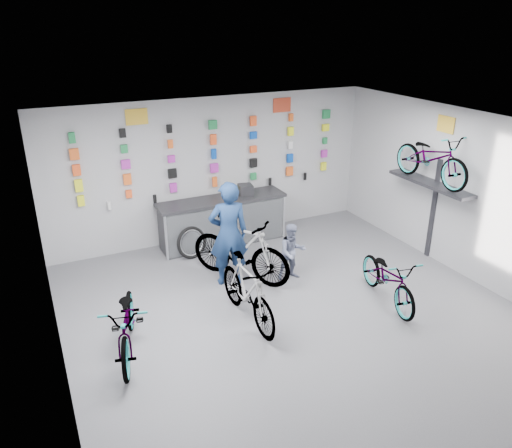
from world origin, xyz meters
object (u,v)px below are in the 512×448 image
bike_left (128,323)px  clerk (229,234)px  bike_service (240,249)px  bike_center (247,291)px  counter (223,222)px  bike_right (389,278)px  customer (292,252)px

bike_left → clerk: size_ratio=0.95×
bike_left → bike_service: bike_service is taller
bike_center → bike_service: bike_service is taller
counter → clerk: (-0.53, -1.62, 0.47)m
bike_service → bike_left: bearing=173.6°
bike_left → bike_center: 1.85m
bike_left → bike_right: 4.24m
clerk → counter: bearing=-96.2°
bike_left → customer: 3.28m
bike_center → clerk: clerk is taller
counter → clerk: size_ratio=1.41×
bike_right → customer: (-1.05, 1.40, 0.09)m
bike_service → clerk: bearing=150.0°
bike_center → bike_service: 1.36m
counter → bike_left: size_ratio=1.50×
bike_center → bike_right: bearing=-13.7°
clerk → customer: bearing=173.6°
bike_center → bike_right: 2.41m
counter → bike_center: 2.98m
bike_left → bike_center: size_ratio=1.02×
bike_left → bike_service: (2.30, 1.28, 0.13)m
customer → bike_left: bearing=-156.0°
bike_right → bike_service: bike_service is taller
customer → bike_service: bearing=164.2°
bike_service → bike_right: bearing=-78.4°
bike_left → bike_service: size_ratio=0.90×
counter → bike_center: bike_center is taller
counter → customer: (0.55, -1.98, 0.05)m
bike_center → bike_left: bearing=177.9°
customer → clerk: bearing=169.8°
counter → bike_service: bearing=-100.8°
counter → bike_left: bearing=-132.1°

